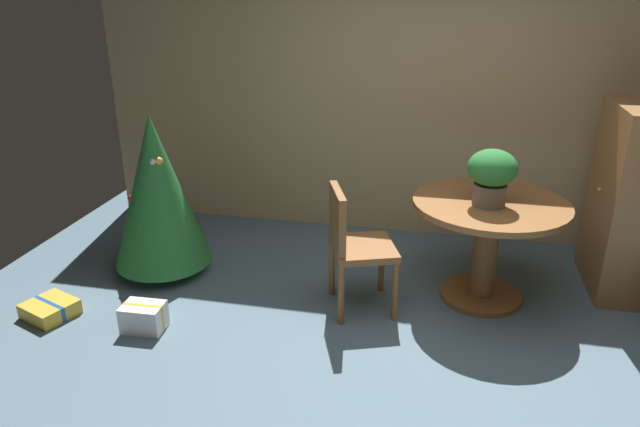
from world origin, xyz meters
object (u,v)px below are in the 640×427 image
object	(u,v)px
wooden_cabinet	(636,201)
round_dining_table	(488,231)
flower_vase	(492,173)
wooden_chair_left_near	(353,242)
gift_box_cream	(144,317)
gift_box_gold	(50,309)
holiday_tree	(157,191)

from	to	relation	value
wooden_cabinet	round_dining_table	bearing A→B (deg)	-158.59
round_dining_table	flower_vase	world-z (taller)	flower_vase
wooden_chair_left_near	wooden_cabinet	size ratio (longest dim) A/B	0.64
gift_box_cream	wooden_chair_left_near	bearing A→B (deg)	23.87
flower_vase	wooden_cabinet	distance (m)	1.20
wooden_chair_left_near	gift_box_gold	bearing A→B (deg)	-164.56
gift_box_gold	wooden_cabinet	distance (m)	4.23
round_dining_table	wooden_cabinet	bearing A→B (deg)	21.41
gift_box_gold	wooden_cabinet	bearing A→B (deg)	18.08
wooden_chair_left_near	gift_box_gold	distance (m)	2.15
wooden_chair_left_near	gift_box_gold	world-z (taller)	wooden_chair_left_near
wooden_cabinet	holiday_tree	bearing A→B (deg)	-171.56
gift_box_cream	gift_box_gold	size ratio (longest dim) A/B	0.71
round_dining_table	wooden_cabinet	world-z (taller)	wooden_cabinet
round_dining_table	holiday_tree	bearing A→B (deg)	-177.42
flower_vase	round_dining_table	bearing A→B (deg)	72.33
wooden_chair_left_near	holiday_tree	world-z (taller)	holiday_tree
holiday_tree	gift_box_cream	size ratio (longest dim) A/B	4.60
round_dining_table	flower_vase	xyz separation A→B (m)	(-0.02, -0.07, 0.45)
holiday_tree	wooden_cabinet	xyz separation A→B (m)	(3.49, 0.52, 0.01)
holiday_tree	gift_box_cream	distance (m)	1.02
gift_box_cream	flower_vase	bearing A→B (deg)	20.87
flower_vase	wooden_chair_left_near	xyz separation A→B (m)	(-0.88, -0.26, -0.47)
wooden_chair_left_near	holiday_tree	size ratio (longest dim) A/B	0.70
holiday_tree	gift_box_gold	bearing A→B (deg)	-121.82
round_dining_table	gift_box_cream	bearing A→B (deg)	-157.69
wooden_chair_left_near	gift_box_gold	xyz separation A→B (m)	(-2.03, -0.56, -0.46)
holiday_tree	gift_box_cream	bearing A→B (deg)	-73.22
holiday_tree	gift_box_cream	xyz separation A→B (m)	(0.24, -0.80, -0.59)
gift_box_cream	wooden_cabinet	world-z (taller)	wooden_cabinet
wooden_chair_left_near	wooden_cabinet	world-z (taller)	wooden_cabinet
wooden_cabinet	wooden_chair_left_near	bearing A→B (deg)	-159.24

